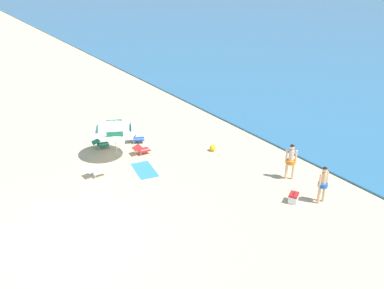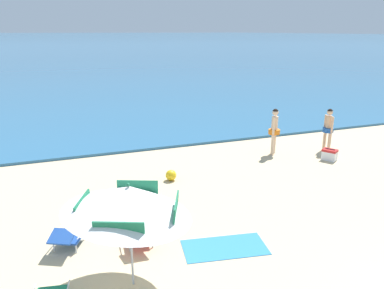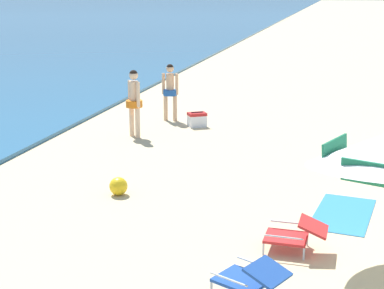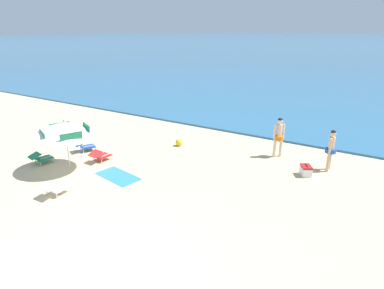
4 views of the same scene
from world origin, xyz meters
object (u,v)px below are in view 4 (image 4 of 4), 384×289
Objects in this scene: lounge_chair_spare_folded at (100,155)px; person_standing_near_shore at (279,135)px; beach_towel at (118,176)px; beach_umbrella_striped_main at (65,128)px; lounge_chair_facing_sea at (85,145)px; beach_ball at (179,142)px; lounge_chair_beside_umbrella at (55,187)px; lounge_chair_under_umbrella at (41,157)px; person_standing_beside at (331,147)px; cooler_box at (306,170)px.

person_standing_near_shore reaches higher than lounge_chair_spare_folded.
lounge_chair_spare_folded is at bearing 157.29° from beach_towel.
beach_umbrella_striped_main reaches higher than lounge_chair_facing_sea.
lounge_chair_beside_umbrella is at bearing -96.99° from beach_ball.
beach_umbrella_striped_main is at bearing 10.88° from lounge_chair_under_umbrella.
beach_towel is at bearing -90.65° from beach_ball.
person_standing_beside reaches higher than lounge_chair_under_umbrella.
lounge_chair_under_umbrella is at bearing -169.12° from beach_umbrella_striped_main.
person_standing_near_shore is at bearing 14.78° from beach_ball.
lounge_chair_beside_umbrella is 0.88× the size of lounge_chair_facing_sea.
beach_ball is at bearing -173.12° from person_standing_beside.
person_standing_beside is (8.72, 5.33, -0.74)m from beach_umbrella_striped_main.
lounge_chair_under_umbrella is at bearing -167.46° from beach_towel.
cooler_box is (9.15, 2.72, -0.08)m from lounge_chair_facing_sea.
lounge_chair_beside_umbrella is at bearing -53.59° from lounge_chair_facing_sea.
lounge_chair_spare_folded is (1.86, 1.50, -0.00)m from lounge_chair_under_umbrella.
lounge_chair_beside_umbrella is at bearing -50.04° from beach_umbrella_striped_main.
beach_umbrella_striped_main is 9.32m from cooler_box.
lounge_chair_spare_folded is (0.41, 1.22, -1.42)m from beach_umbrella_striped_main.
beach_ball is at bearing 41.83° from lounge_chair_facing_sea.
cooler_box is 7.14m from beach_towel.
person_standing_near_shore reaches higher than cooler_box.
lounge_chair_facing_sea is 1.11× the size of lounge_chair_spare_folded.
lounge_chair_beside_umbrella is 0.49× the size of beach_towel.
beach_towel is (0.71, 2.17, -0.27)m from lounge_chair_beside_umbrella.
cooler_box is at bearing 28.48° from beach_umbrella_striped_main.
beach_umbrella_striped_main is at bearing -108.61° from lounge_chair_spare_folded.
lounge_chair_under_umbrella is at bearing -151.11° from person_standing_beside.
beach_umbrella_striped_main is 2.33× the size of lounge_chair_facing_sea.
beach_towel is (3.16, -1.16, -0.27)m from lounge_chair_facing_sea.
cooler_box is at bearing 42.05° from lounge_chair_beside_umbrella.
person_standing_near_shore reaches higher than beach_ball.
beach_towel is (-4.45, -5.19, -1.00)m from person_standing_near_shore.
lounge_chair_under_umbrella is 3.15m from lounge_chair_beside_umbrella.
lounge_chair_beside_umbrella is at bearing -125.08° from person_standing_near_shore.
beach_towel is (2.10, 0.51, -1.69)m from beach_umbrella_striped_main.
beach_umbrella_striped_main is 2.43m from lounge_chair_facing_sea.
lounge_chair_under_umbrella is 10.62m from cooler_box.
lounge_chair_facing_sea is 0.58× the size of person_standing_near_shore.
person_standing_near_shore reaches higher than lounge_chair_under_umbrella.
beach_umbrella_striped_main is at bearing -115.31° from beach_ball.
person_standing_beside reaches higher than cooler_box.
person_standing_beside is at bearing 26.34° from lounge_chair_spare_folded.
beach_towel is at bearing 12.54° from lounge_chair_under_umbrella.
beach_ball is at bearing 89.35° from beach_towel.
lounge_chair_facing_sea is 2.97× the size of beach_ball.
lounge_chair_beside_umbrella is at bearing -25.88° from lounge_chair_under_umbrella.
lounge_chair_spare_folded reaches higher than cooler_box.
person_standing_near_shore is at bearing 36.12° from lounge_chair_spare_folded.
lounge_chair_under_umbrella is 0.95× the size of lounge_chair_facing_sea.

